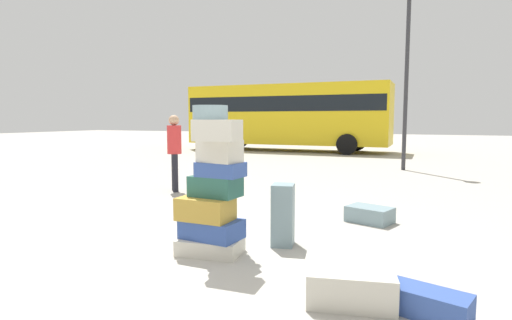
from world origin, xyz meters
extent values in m
plane|color=#ADA89E|center=(0.00, 0.00, 0.00)|extent=(80.00, 80.00, 0.00)
cube|color=beige|center=(0.10, 0.18, 0.09)|extent=(0.76, 0.54, 0.18)
cube|color=#334F99|center=(0.11, 0.20, 0.29)|extent=(0.70, 0.49, 0.22)
cube|color=#B28C33|center=(0.05, 0.16, 0.53)|extent=(0.62, 0.41, 0.26)
cube|color=#26594C|center=(0.12, 0.28, 0.77)|extent=(0.58, 0.40, 0.24)
cube|color=#334F99|center=(0.20, 0.26, 0.97)|extent=(0.54, 0.37, 0.16)
cube|color=beige|center=(0.20, 0.25, 1.18)|extent=(0.51, 0.38, 0.25)
cube|color=beige|center=(0.28, 0.05, 1.42)|extent=(0.49, 0.33, 0.23)
cylinder|color=gray|center=(0.09, 0.23, 1.62)|extent=(0.40, 0.40, 0.16)
cube|color=#334F99|center=(2.41, -0.47, 0.11)|extent=(0.67, 0.46, 0.21)
cube|color=black|center=(-0.40, 0.93, 0.29)|extent=(0.31, 0.31, 0.58)
cube|color=gray|center=(0.76, 0.82, 0.38)|extent=(0.32, 0.35, 0.76)
cube|color=gray|center=(1.59, 2.39, 0.12)|extent=(0.74, 0.61, 0.23)
cube|color=beige|center=(1.81, -0.48, 0.14)|extent=(0.79, 0.57, 0.29)
cylinder|color=black|center=(-2.69, 3.59, 0.40)|extent=(0.12, 0.12, 0.81)
cylinder|color=black|center=(-2.56, 3.42, 0.40)|extent=(0.12, 0.12, 0.81)
cylinder|color=red|center=(-2.62, 3.50, 1.11)|extent=(0.30, 0.30, 0.60)
sphere|color=tan|center=(-2.62, 3.50, 1.52)|extent=(0.22, 0.22, 0.22)
cube|color=yellow|center=(-4.05, 15.24, 1.75)|extent=(9.68, 2.54, 2.80)
cube|color=black|center=(-4.05, 15.24, 2.24)|extent=(9.49, 2.56, 0.70)
cylinder|color=black|center=(-0.90, 16.48, 0.45)|extent=(0.90, 0.25, 0.90)
cylinder|color=black|center=(-0.91, 13.98, 0.45)|extent=(0.90, 0.25, 0.90)
cylinder|color=black|center=(-7.19, 16.51, 0.45)|extent=(0.90, 0.25, 0.90)
cylinder|color=black|center=(-7.20, 14.01, 0.45)|extent=(0.90, 0.25, 0.90)
cylinder|color=#333338|center=(1.66, 9.32, 2.65)|extent=(0.12, 0.12, 5.31)
camera|label=1|loc=(2.37, -3.84, 1.55)|focal=28.82mm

